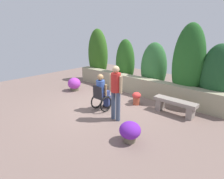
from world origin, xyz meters
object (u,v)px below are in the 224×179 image
Objects in this scene: person_standing_companion at (116,90)px; flower_pot_red_accent at (74,84)px; stone_bench at (175,105)px; flower_pot_purple_near at (136,97)px; person_in_wheelchair at (102,93)px; flower_pot_terracotta_by_wall at (130,131)px.

person_standing_companion is 3.66m from flower_pot_red_accent.
flower_pot_purple_near is (-1.46, -0.18, -0.05)m from stone_bench.
person_in_wheelchair is 1.44m from flower_pot_purple_near.
flower_pot_red_accent is (-4.56, 1.65, 0.02)m from flower_pot_terracotta_by_wall.
stone_bench is at bearing 8.95° from flower_pot_red_accent.
person_standing_companion reaches higher than person_in_wheelchair.
person_in_wheelchair is at bearing 176.54° from person_standing_companion.
flower_pot_terracotta_by_wall is (1.99, -0.96, -0.33)m from person_in_wheelchair.
person_in_wheelchair is 2.13× the size of flower_pot_red_accent.
person_in_wheelchair reaches higher than stone_bench.
flower_pot_purple_near is at bearing 121.65° from flower_pot_terracotta_by_wall.
flower_pot_purple_near is at bearing 112.79° from person_standing_companion.
person_in_wheelchair reaches higher than flower_pot_purple_near.
person_standing_companion is at bearing -80.36° from flower_pot_purple_near.
flower_pot_red_accent reaches higher than flower_pot_purple_near.
flower_pot_terracotta_by_wall is at bearing -19.91° from flower_pot_red_accent.
person_standing_companion is 3.55× the size of flower_pot_purple_near.
flower_pot_red_accent is (-4.66, -0.73, -0.03)m from stone_bench.
flower_pot_terracotta_by_wall is (-0.11, -2.39, -0.04)m from stone_bench.
flower_pot_red_accent is (-3.46, 0.96, -0.71)m from person_standing_companion.
stone_bench reaches higher than flower_pot_purple_near.
flower_pot_terracotta_by_wall reaches higher than stone_bench.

